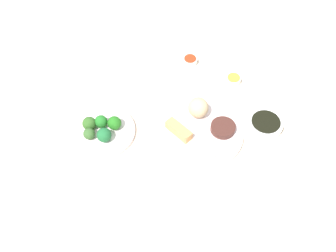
{
  "coord_description": "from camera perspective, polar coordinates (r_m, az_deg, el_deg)",
  "views": [
    {
      "loc": [
        -0.1,
        -0.74,
        1.05
      ],
      "look_at": [
        -0.06,
        -0.01,
        0.06
      ],
      "focal_mm": 40.9,
      "sensor_mm": 36.0,
      "label": 1
    }
  ],
  "objects": [
    {
      "name": "tabletop",
      "position": [
        1.28,
        2.51,
        -1.02
      ],
      "size": [
        2.2,
        2.2,
        0.02
      ],
      "primitive_type": "cube",
      "color": "beige",
      "rests_on": "ground"
    },
    {
      "name": "main_plate",
      "position": [
        1.26,
        4.87,
        -1.02
      ],
      "size": [
        0.28,
        0.28,
        0.02
      ],
      "primitive_type": "cylinder",
      "color": "white",
      "rests_on": "tabletop"
    },
    {
      "name": "rice_scoop",
      "position": [
        1.27,
        4.53,
        2.74
      ],
      "size": [
        0.07,
        0.07,
        0.07
      ],
      "primitive_type": "sphere",
      "color": "#D1B485",
      "rests_on": "main_plate"
    },
    {
      "name": "spring_roll",
      "position": [
        1.23,
        1.61,
        -0.64
      ],
      "size": [
        0.09,
        0.09,
        0.03
      ],
      "primitive_type": "cube",
      "rotation": [
        0.0,
        0.0,
        2.29
      ],
      "color": "tan",
      "rests_on": "main_plate"
    },
    {
      "name": "crab_rangoon_wonton",
      "position": [
        1.21,
        5.4,
        -3.44
      ],
      "size": [
        0.06,
        0.07,
        0.01
      ],
      "primitive_type": "cube",
      "rotation": [
        0.0,
        0.0,
        -0.02
      ],
      "color": "beige",
      "rests_on": "main_plate"
    },
    {
      "name": "stir_fry_heap",
      "position": [
        1.26,
        8.19,
        -0.27
      ],
      "size": [
        0.08,
        0.08,
        0.02
      ],
      "primitive_type": "cylinder",
      "color": "#47251F",
      "rests_on": "main_plate"
    },
    {
      "name": "broccoli_plate",
      "position": [
        1.28,
        -9.71,
        -0.83
      ],
      "size": [
        0.21,
        0.21,
        0.01
      ],
      "primitive_type": "cylinder",
      "color": "white",
      "rests_on": "tabletop"
    },
    {
      "name": "broccoli_floret_0",
      "position": [
        1.27,
        -9.96,
        0.66
      ],
      "size": [
        0.04,
        0.04,
        0.04
      ],
      "primitive_type": "sphere",
      "color": "#227225",
      "rests_on": "broccoli_plate"
    },
    {
      "name": "broccoli_floret_1",
      "position": [
        1.23,
        -9.5,
        -1.33
      ],
      "size": [
        0.05,
        0.05,
        0.05
      ],
      "primitive_type": "sphere",
      "color": "#1F6533",
      "rests_on": "broccoli_plate"
    },
    {
      "name": "broccoli_floret_3",
      "position": [
        1.25,
        -11.67,
        -1.14
      ],
      "size": [
        0.04,
        0.04,
        0.04
      ],
      "primitive_type": "sphere",
      "color": "#375F2B",
      "rests_on": "broccoli_plate"
    },
    {
      "name": "broccoli_floret_4",
      "position": [
        1.27,
        -11.65,
        0.37
      ],
      "size": [
        0.05,
        0.05,
        0.05
      ],
      "primitive_type": "sphere",
      "color": "#326024",
      "rests_on": "broccoli_plate"
    },
    {
      "name": "broccoli_floret_5",
      "position": [
        1.26,
        -7.99,
        0.45
      ],
      "size": [
        0.05,
        0.05,
        0.05
      ],
      "primitive_type": "sphere",
      "color": "#23701D",
      "rests_on": "broccoli_plate"
    },
    {
      "name": "soy_sauce_bowl",
      "position": [
        1.31,
        14.28,
        0.05
      ],
      "size": [
        0.12,
        0.12,
        0.03
      ],
      "primitive_type": "cylinder",
      "color": "white",
      "rests_on": "tabletop"
    },
    {
      "name": "soy_sauce_bowl_liquid",
      "position": [
        1.29,
        14.43,
        0.51
      ],
      "size": [
        0.09,
        0.09,
        0.0
      ],
      "primitive_type": "cylinder",
      "color": "black",
      "rests_on": "soy_sauce_bowl"
    },
    {
      "name": "sauce_ramekin_hot_mustard",
      "position": [
        1.43,
        9.7,
        6.8
      ],
      "size": [
        0.06,
        0.06,
        0.02
      ],
      "primitive_type": "cylinder",
      "color": "white",
      "rests_on": "tabletop"
    },
    {
      "name": "sauce_ramekin_hot_mustard_liquid",
      "position": [
        1.42,
        9.77,
        7.14
      ],
      "size": [
        0.05,
        0.05,
        0.0
      ],
      "primitive_type": "cylinder",
      "color": "yellow",
      "rests_on": "sauce_ramekin_hot_mustard"
    },
    {
      "name": "sauce_ramekin_sweet_and_sour",
      "position": [
        1.48,
        3.3,
        9.68
      ],
      "size": [
        0.06,
        0.06,
        0.02
      ],
      "primitive_type": "cylinder",
      "color": "white",
      "rests_on": "tabletop"
    },
    {
      "name": "sauce_ramekin_sweet_and_sour_liquid",
      "position": [
        1.47,
        3.32,
        10.02
      ],
      "size": [
        0.05,
        0.05,
        0.0
      ],
      "primitive_type": "cylinder",
      "color": "red",
      "rests_on": "sauce_ramekin_sweet_and_sour"
    }
  ]
}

